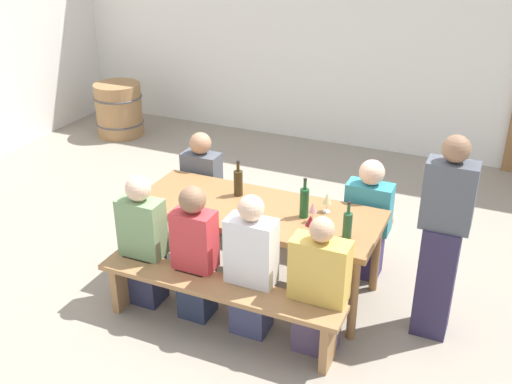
{
  "coord_description": "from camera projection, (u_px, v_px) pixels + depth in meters",
  "views": [
    {
      "loc": [
        1.78,
        -4.01,
        3.03
      ],
      "look_at": [
        0.0,
        0.0,
        0.9
      ],
      "focal_mm": 42.34,
      "sensor_mm": 36.0,
      "label": 1
    }
  ],
  "objects": [
    {
      "name": "ground_plane",
      "position": [
        256.0,
        285.0,
        5.27
      ],
      "size": [
        24.0,
        24.0,
        0.0
      ],
      "primitive_type": "plane",
      "color": "gray"
    },
    {
      "name": "back_wall",
      "position": [
        374.0,
        26.0,
        7.58
      ],
      "size": [
        14.0,
        0.2,
        3.2
      ],
      "primitive_type": "cube",
      "color": "silver",
      "rests_on": "ground"
    },
    {
      "name": "tasting_table",
      "position": [
        256.0,
        217.0,
        4.97
      ],
      "size": [
        2.05,
        0.82,
        0.75
      ],
      "color": "olive",
      "rests_on": "ground"
    },
    {
      "name": "bench_near",
      "position": [
        218.0,
        295.0,
        4.53
      ],
      "size": [
        1.95,
        0.3,
        0.45
      ],
      "color": "#9E7247",
      "rests_on": "ground"
    },
    {
      "name": "bench_far",
      "position": [
        286.0,
        214.0,
        5.69
      ],
      "size": [
        1.95,
        0.3,
        0.45
      ],
      "color": "#9E7247",
      "rests_on": "ground"
    },
    {
      "name": "wine_bottle_0",
      "position": [
        304.0,
        202.0,
        4.75
      ],
      "size": [
        0.07,
        0.07,
        0.33
      ],
      "color": "#194723",
      "rests_on": "tasting_table"
    },
    {
      "name": "wine_bottle_1",
      "position": [
        238.0,
        182.0,
        5.11
      ],
      "size": [
        0.08,
        0.08,
        0.31
      ],
      "color": "#332814",
      "rests_on": "tasting_table"
    },
    {
      "name": "wine_bottle_2",
      "position": [
        347.0,
        225.0,
        4.46
      ],
      "size": [
        0.07,
        0.07,
        0.3
      ],
      "color": "#234C2D",
      "rests_on": "tasting_table"
    },
    {
      "name": "wine_glass_0",
      "position": [
        313.0,
        208.0,
        4.68
      ],
      "size": [
        0.06,
        0.06,
        0.17
      ],
      "color": "silver",
      "rests_on": "tasting_table"
    },
    {
      "name": "wine_glass_1",
      "position": [
        327.0,
        199.0,
        4.84
      ],
      "size": [
        0.07,
        0.07,
        0.17
      ],
      "color": "silver",
      "rests_on": "tasting_table"
    },
    {
      "name": "wine_glass_2",
      "position": [
        310.0,
        221.0,
        4.47
      ],
      "size": [
        0.08,
        0.08,
        0.18
      ],
      "color": "silver",
      "rests_on": "tasting_table"
    },
    {
      "name": "seated_guest_near_0",
      "position": [
        143.0,
        243.0,
        4.84
      ],
      "size": [
        0.36,
        0.24,
        1.13
      ],
      "rotation": [
        0.0,
        0.0,
        1.57
      ],
      "color": "#2A2D49",
      "rests_on": "ground"
    },
    {
      "name": "seated_guest_near_1",
      "position": [
        195.0,
        255.0,
        4.66
      ],
      "size": [
        0.33,
        0.24,
        1.14
      ],
      "rotation": [
        0.0,
        0.0,
        1.57
      ],
      "color": "#28314C",
      "rests_on": "ground"
    },
    {
      "name": "seated_guest_near_2",
      "position": [
        251.0,
        269.0,
        4.49
      ],
      "size": [
        0.37,
        0.24,
        1.16
      ],
      "rotation": [
        0.0,
        0.0,
        1.57
      ],
      "color": "#3F436A",
      "rests_on": "ground"
    },
    {
      "name": "seated_guest_near_3",
      "position": [
        319.0,
        290.0,
        4.31
      ],
      "size": [
        0.42,
        0.24,
        1.1
      ],
      "rotation": [
        0.0,
        0.0,
        1.57
      ],
      "color": "#504160",
      "rests_on": "ground"
    },
    {
      "name": "seated_guest_far_0",
      "position": [
        202.0,
        189.0,
        5.79
      ],
      "size": [
        0.36,
        0.24,
        1.1
      ],
      "rotation": [
        0.0,
        0.0,
        -1.57
      ],
      "color": "#2E5641",
      "rests_on": "ground"
    },
    {
      "name": "seated_guest_far_1",
      "position": [
        367.0,
        222.0,
        5.2
      ],
      "size": [
        0.39,
        0.24,
        1.1
      ],
      "rotation": [
        0.0,
        0.0,
        -1.57
      ],
      "color": "navy",
      "rests_on": "ground"
    },
    {
      "name": "standing_host",
      "position": [
        442.0,
        243.0,
        4.38
      ],
      "size": [
        0.35,
        0.24,
        1.62
      ],
      "rotation": [
        0.0,
        0.0,
        3.14
      ],
      "color": "#2E2747",
      "rests_on": "ground"
    },
    {
      "name": "wine_barrel",
      "position": [
        119.0,
        109.0,
        8.48
      ],
      "size": [
        0.68,
        0.68,
        0.74
      ],
      "color": "#9E7247",
      "rests_on": "ground"
    }
  ]
}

